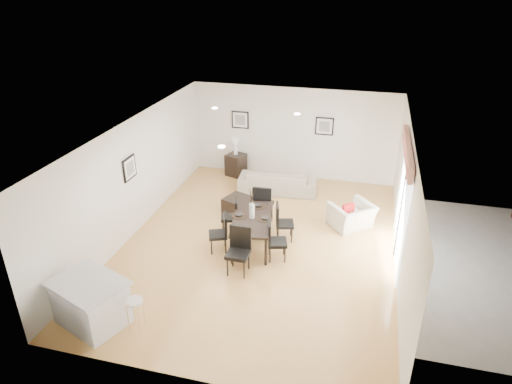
% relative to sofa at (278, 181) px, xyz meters
% --- Properties ---
extents(ground, '(8.00, 8.00, 0.00)m').
position_rel_sofa_xyz_m(ground, '(0.19, -2.82, -0.32)').
color(ground, tan).
rests_on(ground, ground).
extents(wall_back, '(6.00, 0.04, 2.70)m').
position_rel_sofa_xyz_m(wall_back, '(0.19, 1.18, 1.03)').
color(wall_back, white).
rests_on(wall_back, ground).
extents(wall_front, '(6.00, 0.04, 2.70)m').
position_rel_sofa_xyz_m(wall_front, '(0.19, -6.82, 1.03)').
color(wall_front, white).
rests_on(wall_front, ground).
extents(wall_left, '(0.04, 8.00, 2.70)m').
position_rel_sofa_xyz_m(wall_left, '(-2.81, -2.82, 1.03)').
color(wall_left, white).
rests_on(wall_left, ground).
extents(wall_right, '(0.04, 8.00, 2.70)m').
position_rel_sofa_xyz_m(wall_right, '(3.19, -2.82, 1.03)').
color(wall_right, white).
rests_on(wall_right, ground).
extents(ceiling, '(6.00, 8.00, 0.02)m').
position_rel_sofa_xyz_m(ceiling, '(0.19, -2.82, 2.38)').
color(ceiling, white).
rests_on(ceiling, wall_back).
extents(sofa, '(2.23, 1.03, 0.63)m').
position_rel_sofa_xyz_m(sofa, '(0.00, 0.00, 0.00)').
color(sofa, '#A19883').
rests_on(sofa, ground).
extents(armchair, '(1.26, 1.25, 0.62)m').
position_rel_sofa_xyz_m(armchair, '(2.14, -1.52, -0.01)').
color(armchair, silver).
rests_on(armchair, ground).
extents(dining_table, '(1.10, 1.78, 0.69)m').
position_rel_sofa_xyz_m(dining_table, '(0.02, -2.88, 0.31)').
color(dining_table, black).
rests_on(dining_table, ground).
extents(dining_chair_wnear, '(0.51, 0.51, 0.89)m').
position_rel_sofa_xyz_m(dining_chair_wnear, '(-0.58, -3.27, 0.18)').
color(dining_chair_wnear, black).
rests_on(dining_chair_wnear, ground).
extents(dining_chair_wfar, '(0.48, 0.48, 0.86)m').
position_rel_sofa_xyz_m(dining_chair_wfar, '(-0.58, -2.45, 0.16)').
color(dining_chair_wfar, black).
rests_on(dining_chair_wfar, ground).
extents(dining_chair_enear, '(0.50, 0.50, 0.91)m').
position_rel_sofa_xyz_m(dining_chair_enear, '(0.61, -3.32, 0.19)').
color(dining_chair_enear, black).
rests_on(dining_chair_enear, ground).
extents(dining_chair_efar, '(0.49, 0.49, 0.89)m').
position_rel_sofa_xyz_m(dining_chair_efar, '(0.61, -2.49, 0.18)').
color(dining_chair_efar, black).
rests_on(dining_chair_efar, ground).
extents(dining_chair_head, '(0.45, 0.45, 1.00)m').
position_rel_sofa_xyz_m(dining_chair_head, '(0.02, -3.91, 0.24)').
color(dining_chair_head, black).
rests_on(dining_chair_head, ground).
extents(dining_chair_foot, '(0.47, 0.47, 1.01)m').
position_rel_sofa_xyz_m(dining_chair_foot, '(0.02, -1.86, 0.25)').
color(dining_chair_foot, black).
rests_on(dining_chair_foot, ground).
extents(vase, '(0.93, 1.43, 0.73)m').
position_rel_sofa_xyz_m(vase, '(0.02, -2.88, 0.68)').
color(vase, white).
rests_on(vase, dining_table).
extents(coffee_table, '(1.20, 0.96, 0.42)m').
position_rel_sofa_xyz_m(coffee_table, '(-0.53, -1.57, -0.11)').
color(coffee_table, black).
rests_on(coffee_table, ground).
extents(side_table, '(0.64, 0.64, 0.67)m').
position_rel_sofa_xyz_m(side_table, '(-1.48, 0.84, 0.02)').
color(side_table, black).
rests_on(side_table, ground).
extents(table_lamp, '(0.26, 0.26, 0.49)m').
position_rel_sofa_xyz_m(table_lamp, '(-1.48, 0.84, 0.67)').
color(table_lamp, white).
rests_on(table_lamp, side_table).
extents(cushion, '(0.29, 0.27, 0.30)m').
position_rel_sofa_xyz_m(cushion, '(2.05, -1.61, 0.19)').
color(cushion, maroon).
rests_on(cushion, armchair).
extents(kitchen_island, '(1.48, 1.32, 0.86)m').
position_rel_sofa_xyz_m(kitchen_island, '(-2.04, -6.05, 0.12)').
color(kitchen_island, silver).
rests_on(kitchen_island, ground).
extents(bar_stool, '(0.29, 0.29, 0.65)m').
position_rel_sofa_xyz_m(bar_stool, '(-1.19, -6.05, 0.24)').
color(bar_stool, silver).
rests_on(bar_stool, ground).
extents(framed_print_back_left, '(0.52, 0.04, 0.52)m').
position_rel_sofa_xyz_m(framed_print_back_left, '(-1.41, 1.15, 1.33)').
color(framed_print_back_left, black).
rests_on(framed_print_back_left, wall_back).
extents(framed_print_back_right, '(0.52, 0.04, 0.52)m').
position_rel_sofa_xyz_m(framed_print_back_right, '(1.09, 1.15, 1.33)').
color(framed_print_back_right, black).
rests_on(framed_print_back_right, wall_back).
extents(framed_print_left_wall, '(0.04, 0.52, 0.52)m').
position_rel_sofa_xyz_m(framed_print_left_wall, '(-2.78, -3.02, 1.33)').
color(framed_print_left_wall, black).
rests_on(framed_print_left_wall, wall_left).
extents(sliding_door, '(0.12, 2.70, 2.57)m').
position_rel_sofa_xyz_m(sliding_door, '(3.14, -2.52, 1.35)').
color(sliding_door, white).
rests_on(sliding_door, wall_right).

